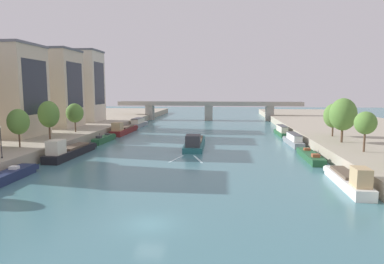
# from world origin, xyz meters

# --- Properties ---
(ground_plane) EXTENTS (400.00, 400.00, 0.00)m
(ground_plane) POSITION_xyz_m (0.00, 0.00, 0.00)
(ground_plane) COLOR teal
(quay_left) EXTENTS (36.00, 170.00, 2.08)m
(quay_left) POSITION_xyz_m (-40.65, 55.00, 1.04)
(quay_left) COLOR #A89E89
(quay_left) RESTS_ON ground
(quay_right) EXTENTS (36.00, 170.00, 2.08)m
(quay_right) POSITION_xyz_m (40.65, 55.00, 1.04)
(quay_right) COLOR #A89E89
(quay_right) RESTS_ON ground
(barge_midriver) EXTENTS (4.17, 18.87, 3.09)m
(barge_midriver) POSITION_xyz_m (0.23, 39.70, 0.89)
(barge_midriver) COLOR #23666B
(barge_midriver) RESTS_ON ground
(wake_behind_barge) EXTENTS (5.60, 5.98, 0.03)m
(wake_behind_barge) POSITION_xyz_m (0.10, 27.45, 0.01)
(wake_behind_barge) COLOR silver
(wake_behind_barge) RESTS_ON ground
(moored_boat_left_midway) EXTENTS (2.34, 12.97, 2.32)m
(moored_boat_left_midway) POSITION_xyz_m (-20.93, 10.64, 0.64)
(moored_boat_left_midway) COLOR #1E284C
(moored_boat_left_midway) RESTS_ON ground
(moored_boat_left_upstream) EXTENTS (3.07, 15.46, 3.57)m
(moored_boat_left_upstream) POSITION_xyz_m (-20.32, 27.24, 1.05)
(moored_boat_left_upstream) COLOR black
(moored_boat_left_upstream) RESTS_ON ground
(moored_boat_left_second) EXTENTS (1.94, 10.57, 2.40)m
(moored_boat_left_second) POSITION_xyz_m (-20.32, 43.86, 0.68)
(moored_boat_left_second) COLOR #235633
(moored_boat_left_second) RESTS_ON ground
(moored_boat_left_far) EXTENTS (3.02, 16.95, 3.39)m
(moored_boat_left_far) POSITION_xyz_m (-20.47, 58.63, 1.02)
(moored_boat_left_far) COLOR maroon
(moored_boat_left_far) RESTS_ON ground
(moored_boat_left_near) EXTENTS (2.95, 13.35, 2.71)m
(moored_boat_left_near) POSITION_xyz_m (-20.89, 75.52, 1.13)
(moored_boat_left_near) COLOR gray
(moored_boat_left_near) RESTS_ON ground
(moored_boat_right_far) EXTENTS (2.48, 13.02, 3.24)m
(moored_boat_right_far) POSITION_xyz_m (21.01, 13.06, 0.97)
(moored_boat_right_far) COLOR silver
(moored_boat_right_far) RESTS_ON ground
(moored_boat_right_near) EXTENTS (2.20, 12.69, 2.18)m
(moored_boat_right_near) POSITION_xyz_m (20.52, 29.38, 0.57)
(moored_boat_right_near) COLOR #235633
(moored_boat_right_near) RESTS_ON ground
(moored_boat_right_upstream) EXTENTS (2.44, 12.09, 2.50)m
(moored_boat_right_upstream) POSITION_xyz_m (20.62, 43.91, 1.04)
(moored_boat_right_upstream) COLOR gray
(moored_boat_right_upstream) RESTS_ON ground
(moored_boat_right_gap_after) EXTENTS (2.42, 11.42, 2.55)m
(moored_boat_right_gap_after) POSITION_xyz_m (20.63, 58.95, 1.06)
(moored_boat_right_gap_after) COLOR #235633
(moored_boat_right_gap_after) RESTS_ON ground
(tree_left_far) EXTENTS (3.44, 3.44, 6.33)m
(tree_left_far) POSITION_xyz_m (-27.37, 24.29, 6.30)
(tree_left_far) COLOR brown
(tree_left_far) RESTS_ON quay_left
(tree_left_nearest) EXTENTS (3.91, 3.91, 7.31)m
(tree_left_nearest) POSITION_xyz_m (-27.25, 33.65, 6.84)
(tree_left_nearest) COLOR brown
(tree_left_nearest) RESTS_ON quay_left
(tree_left_third) EXTENTS (3.80, 3.80, 6.40)m
(tree_left_third) POSITION_xyz_m (-27.13, 44.48, 6.34)
(tree_left_third) COLOR brown
(tree_left_third) RESTS_ON quay_left
(tree_right_midway) EXTENTS (3.24, 3.24, 6.18)m
(tree_right_midway) POSITION_xyz_m (27.51, 25.63, 6.50)
(tree_right_midway) COLOR brown
(tree_right_midway) RESTS_ON quay_right
(tree_right_past_mid) EXTENTS (4.70, 4.70, 7.95)m
(tree_right_past_mid) POSITION_xyz_m (27.33, 35.05, 7.12)
(tree_right_past_mid) COLOR brown
(tree_right_past_mid) RESTS_ON quay_right
(tree_right_by_lamp) EXTENTS (3.85, 3.85, 6.65)m
(tree_right_by_lamp) POSITION_xyz_m (28.15, 43.02, 6.28)
(tree_right_by_lamp) COLOR brown
(tree_right_by_lamp) RESTS_ON quay_right
(lamppost_left_bank) EXTENTS (0.28, 0.28, 4.52)m
(lamppost_left_bank) POSITION_xyz_m (-24.40, 15.60, 4.56)
(lamppost_left_bank) COLOR black
(lamppost_left_bank) RESTS_ON quay_left
(building_left_far_end) EXTENTS (13.03, 11.20, 18.60)m
(building_left_far_end) POSITION_xyz_m (-37.92, 37.07, 11.40)
(building_left_far_end) COLOR beige
(building_left_far_end) RESTS_ON quay_left
(building_left_tall) EXTENTS (13.62, 10.96, 19.54)m
(building_left_tall) POSITION_xyz_m (-37.92, 54.27, 11.87)
(building_left_tall) COLOR beige
(building_left_tall) RESTS_ON quay_left
(building_left_corner) EXTENTS (14.26, 9.74, 21.00)m
(building_left_corner) POSITION_xyz_m (-37.92, 69.95, 12.60)
(building_left_corner) COLOR beige
(building_left_corner) RESTS_ON quay_left
(bridge_far) EXTENTS (69.30, 4.40, 7.03)m
(bridge_far) POSITION_xyz_m (0.00, 99.45, 4.58)
(bridge_far) COLOR #9E998E
(bridge_far) RESTS_ON ground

